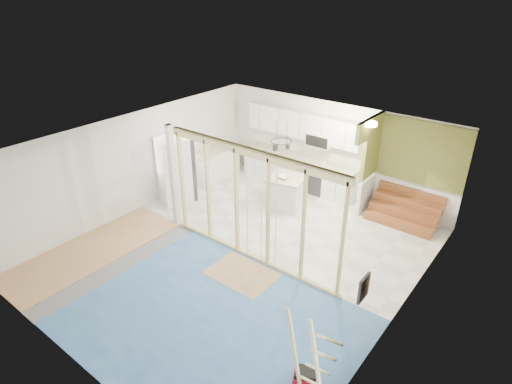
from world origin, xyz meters
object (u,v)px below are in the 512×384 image
Objects in this scene: toolbox at (305,379)px; ladder at (309,365)px; island at (287,192)px; fridge at (173,170)px.

toolbox is 0.73m from ladder.
toolbox is (3.43, -4.52, -0.28)m from island.
ladder reaches higher than toolbox.
island is at bearing 102.24° from toolbox.
toolbox is (6.06, -2.95, -0.75)m from fridge.
ladder is (6.24, -3.21, -0.09)m from fridge.
ladder is at bearing -65.77° from island.
island is 6.00m from ladder.
fridge is 1.14× the size of ladder.
ladder is (0.18, -0.26, 0.66)m from toolbox.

